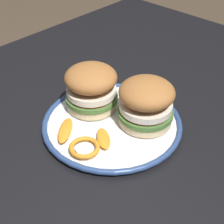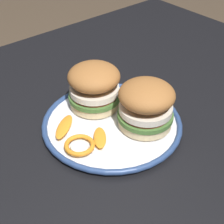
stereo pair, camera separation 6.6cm
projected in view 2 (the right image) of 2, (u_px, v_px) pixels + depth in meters
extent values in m
cube|color=black|center=(81.00, 134.00, 0.75)|extent=(1.45, 0.95, 0.03)
cube|color=black|center=(149.00, 87.00, 1.56)|extent=(0.06, 0.06, 0.70)
cylinder|color=white|center=(112.00, 124.00, 0.74)|extent=(0.28, 0.28, 0.01)
torus|color=navy|center=(112.00, 122.00, 0.74)|extent=(0.30, 0.30, 0.01)
cylinder|color=white|center=(112.00, 122.00, 0.74)|extent=(0.21, 0.21, 0.00)
cylinder|color=beige|center=(95.00, 101.00, 0.77)|extent=(0.11, 0.11, 0.02)
cylinder|color=#477033|center=(95.00, 96.00, 0.76)|extent=(0.12, 0.12, 0.01)
cylinder|color=#BC3828|center=(94.00, 93.00, 0.76)|extent=(0.10, 0.10, 0.01)
cylinder|color=silver|center=(94.00, 89.00, 0.75)|extent=(0.11, 0.11, 0.01)
ellipsoid|color=#A36633|center=(94.00, 76.00, 0.73)|extent=(0.14, 0.14, 0.05)
cylinder|color=beige|center=(145.00, 120.00, 0.72)|extent=(0.11, 0.11, 0.02)
cylinder|color=#477033|center=(145.00, 115.00, 0.71)|extent=(0.12, 0.12, 0.01)
cylinder|color=#BC3828|center=(146.00, 112.00, 0.70)|extent=(0.10, 0.10, 0.01)
cylinder|color=silver|center=(146.00, 108.00, 0.70)|extent=(0.11, 0.11, 0.01)
ellipsoid|color=#A36633|center=(147.00, 95.00, 0.68)|extent=(0.15, 0.15, 0.05)
torus|color=orange|center=(80.00, 145.00, 0.66)|extent=(0.08, 0.08, 0.01)
cylinder|color=#F4E5C6|center=(80.00, 146.00, 0.67)|extent=(0.04, 0.04, 0.00)
ellipsoid|color=orange|center=(64.00, 127.00, 0.71)|extent=(0.08, 0.07, 0.01)
ellipsoid|color=orange|center=(101.00, 137.00, 0.68)|extent=(0.06, 0.07, 0.01)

